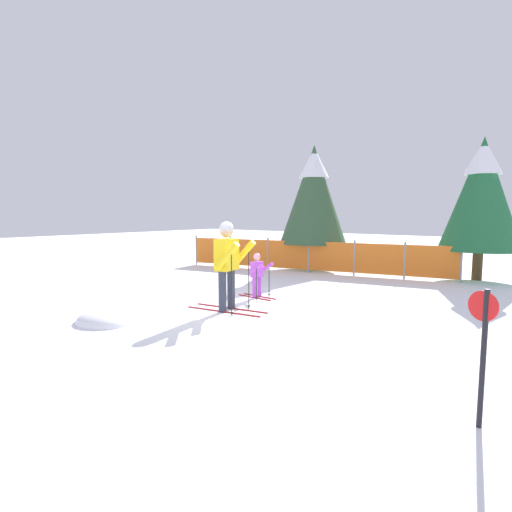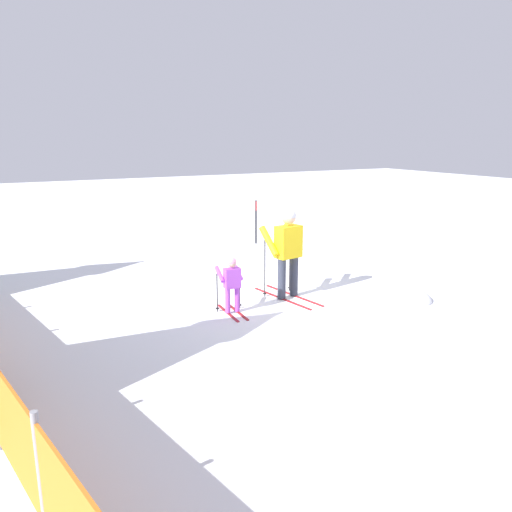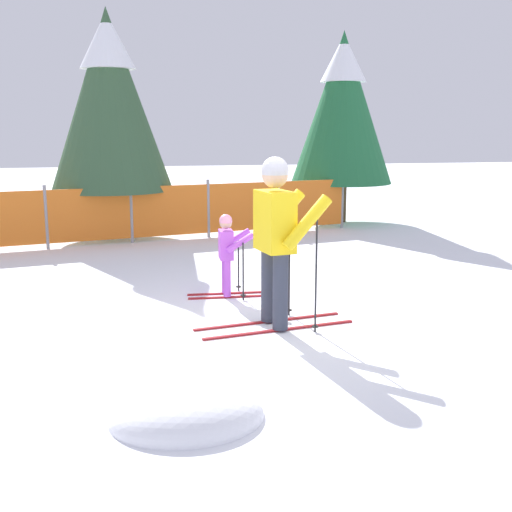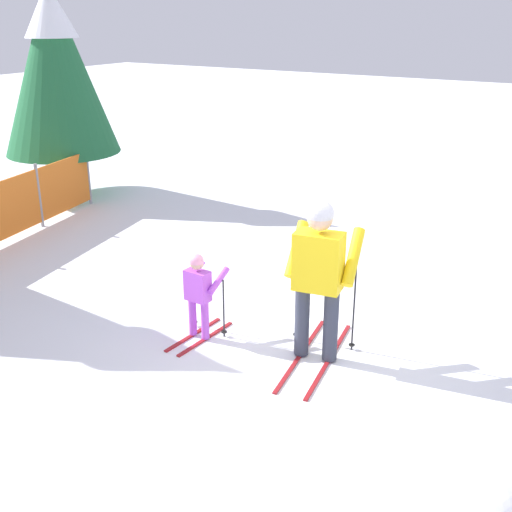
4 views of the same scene
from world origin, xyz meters
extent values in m
plane|color=white|center=(0.00, 0.00, 0.00)|extent=(60.00, 60.00, 0.00)
cube|color=maroon|center=(-0.05, 0.16, 0.01)|extent=(1.70, 0.33, 0.02)
cube|color=maroon|center=(0.00, -0.16, 0.01)|extent=(1.70, 0.33, 0.02)
cylinder|color=#333847|center=(-0.05, 0.16, 0.43)|extent=(0.16, 0.16, 0.81)
cylinder|color=#333847|center=(0.00, -0.16, 0.43)|extent=(0.16, 0.16, 0.81)
cube|color=yellow|center=(-0.03, 0.00, 1.15)|extent=(0.37, 0.55, 0.63)
cylinder|color=yellow|center=(0.14, 0.35, 1.16)|extent=(0.55, 0.21, 0.56)
cylinder|color=yellow|center=(0.24, -0.28, 1.16)|extent=(0.55, 0.21, 0.56)
sphere|color=#D8AD8C|center=(-0.03, 0.00, 1.63)|extent=(0.27, 0.27, 0.27)
sphere|color=silver|center=(-0.03, 0.00, 1.67)|extent=(0.28, 0.28, 0.28)
cylinder|color=black|center=(0.24, 0.38, 0.63)|extent=(0.02, 0.02, 1.26)
cylinder|color=black|center=(0.24, 0.38, 0.06)|extent=(0.07, 0.07, 0.01)
cylinder|color=black|center=(0.35, -0.28, 0.63)|extent=(0.02, 0.02, 1.26)
cylinder|color=black|center=(0.35, -0.28, 0.06)|extent=(0.07, 0.07, 0.01)
cube|color=maroon|center=(-0.32, 1.46, 0.01)|extent=(0.98, 0.10, 0.02)
cube|color=maroon|center=(-0.33, 1.27, 0.01)|extent=(0.98, 0.10, 0.02)
cylinder|color=#B24CD8|center=(-0.32, 1.46, 0.25)|extent=(0.09, 0.09, 0.47)
cylinder|color=#B24CD8|center=(-0.33, 1.27, 0.25)|extent=(0.09, 0.09, 0.47)
cube|color=#B24CD8|center=(-0.32, 1.37, 0.67)|extent=(0.18, 0.30, 0.36)
cylinder|color=#B24CD8|center=(-0.15, 1.54, 0.72)|extent=(0.36, 0.09, 0.25)
cylinder|color=#B24CD8|center=(-0.17, 1.18, 0.72)|extent=(0.36, 0.09, 0.25)
sphere|color=#D8AD8C|center=(-0.32, 1.37, 0.94)|extent=(0.16, 0.16, 0.16)
sphere|color=pink|center=(-0.32, 1.37, 0.97)|extent=(0.16, 0.16, 0.16)
cylinder|color=black|center=(-0.12, 1.58, 0.36)|extent=(0.02, 0.02, 0.72)
cylinder|color=black|center=(-0.12, 1.58, 0.06)|extent=(0.07, 0.07, 0.01)
cylinder|color=black|center=(-0.15, 1.13, 0.36)|extent=(0.02, 0.02, 0.72)
cylinder|color=black|center=(-0.15, 1.13, 0.06)|extent=(0.07, 0.07, 0.01)
cylinder|color=gray|center=(1.55, 6.18, 0.56)|extent=(0.06, 0.06, 1.13)
cylinder|color=gray|center=(3.03, 6.48, 0.56)|extent=(0.06, 0.06, 1.13)
cube|color=orange|center=(0.81, 6.02, 0.56)|extent=(1.48, 0.33, 0.95)
cube|color=orange|center=(2.29, 6.33, 0.56)|extent=(1.48, 0.33, 0.95)
cylinder|color=#4C3823|center=(3.29, 7.37, 0.44)|extent=(0.28, 0.28, 0.88)
cone|color=#1F6137|center=(3.29, 7.37, 2.53)|extent=(2.25, 2.25, 3.30)
cone|color=white|center=(3.29, 7.37, 3.59)|extent=(1.01, 1.01, 0.99)
ellipsoid|color=white|center=(-1.18, -2.03, 0.00)|extent=(1.15, 0.98, 0.46)
camera|label=1|loc=(5.38, -5.91, 1.98)|focal=28.00mm
camera|label=2|loc=(-8.18, 5.06, 3.18)|focal=35.00mm
camera|label=3|loc=(-1.59, -6.44, 2.10)|focal=45.00mm
camera|label=4|loc=(-5.67, -2.70, 3.62)|focal=45.00mm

